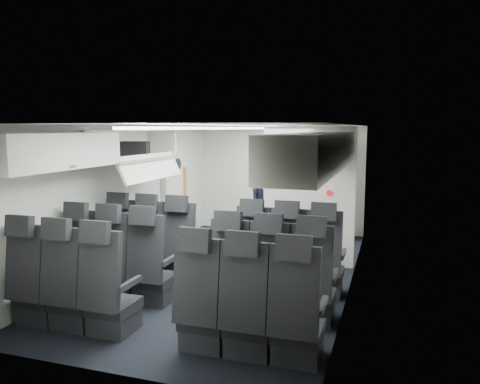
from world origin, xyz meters
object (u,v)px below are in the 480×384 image
Objects in this scene: flight_attendant at (260,206)px; carry_on_bag at (135,150)px; galley_unit at (324,189)px; boarding_door at (175,191)px; seat_row_rear at (154,303)px; seat_row_mid at (191,276)px; seat_row_front at (219,256)px.

carry_on_bag is at bearing 151.90° from flight_attendant.
boarding_door is at bearing -155.72° from galley_unit.
galley_unit is 1.62m from flight_attendant.
seat_row_mid is at bearing 90.00° from seat_row_rear.
seat_row_rear is at bearing -90.00° from seat_row_front.
carry_on_bag is at bearing -129.33° from galley_unit.
flight_attendant is (0.04, 2.83, 0.38)m from seat_row_mid.
seat_row_rear is at bearing -90.00° from seat_row_mid.
galley_unit reaches higher than seat_row_mid.
seat_row_mid is 4.30m from galley_unit.
flight_attendant is at bearing -124.36° from galley_unit.
seat_row_front is at bearing 90.00° from seat_row_mid.
seat_row_mid is 0.90m from seat_row_rear.
seat_row_rear is 8.32× the size of carry_on_bag.
boarding_door reaches higher than seat_row_rear.
boarding_door is at bearing 112.87° from seat_row_rear.
galley_unit is 3.86m from carry_on_bag.
boarding_door is 1.19× the size of flight_attendant.
boarding_door is (-1.64, 2.99, 0.55)m from seat_row_mid.
seat_row_mid is (0.00, -0.90, 0.00)m from seat_row_front.
seat_row_front is 2.71m from boarding_door.
seat_row_rear is at bearing -165.72° from flight_attendant.
seat_row_mid is at bearing -61.23° from boarding_door.
boarding_door reaches higher than flight_attendant.
galley_unit is at bearing 34.14° from carry_on_bag.
boarding_door is 4.65× the size of carry_on_bag.
galley_unit is at bearing 73.72° from seat_row_front.
carry_on_bag reaches higher than seat_row_rear.
seat_row_front is at bearing -51.84° from boarding_door.
flight_attendant is (-0.91, -1.33, -0.17)m from galley_unit.
seat_row_rear is 3.75m from flight_attendant.
seat_row_front is 0.90m from seat_row_mid.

